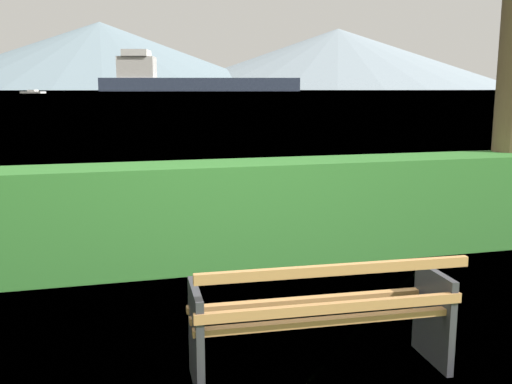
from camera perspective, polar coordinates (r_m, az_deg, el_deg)
The scene contains 7 objects.
ground_plane at distance 4.22m, azimuth 6.17°, elevation -17.19°, with size 1400.00×1400.00×0.00m, color #4C6B33.
water_surface at distance 312.83m, azimuth -14.80°, elevation 9.59°, with size 620.00×620.00×0.00m, color slate.
park_bench at distance 3.99m, azimuth 6.57°, elevation -12.11°, with size 1.80×0.65×0.87m.
hedge_row at distance 6.41m, azimuth -2.13°, elevation -2.11°, with size 10.10×0.74×1.13m, color #2D6B28.
cargo_ship_large at distance 310.33m, azimuth -7.00°, elevation 10.94°, with size 104.19×39.96×21.10m.
fishing_boat_near at distance 207.63m, azimuth -21.17°, elevation 9.18°, with size 8.51×7.00×1.17m.
distant_hills at distance 584.67m, azimuth -20.87°, elevation 12.91°, with size 914.53×409.94×80.49m.
Camera 1 is at (-1.37, -3.49, 1.94)m, focal length 40.52 mm.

